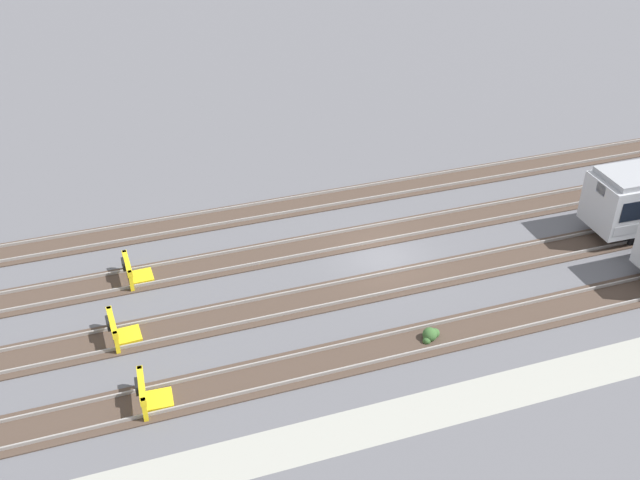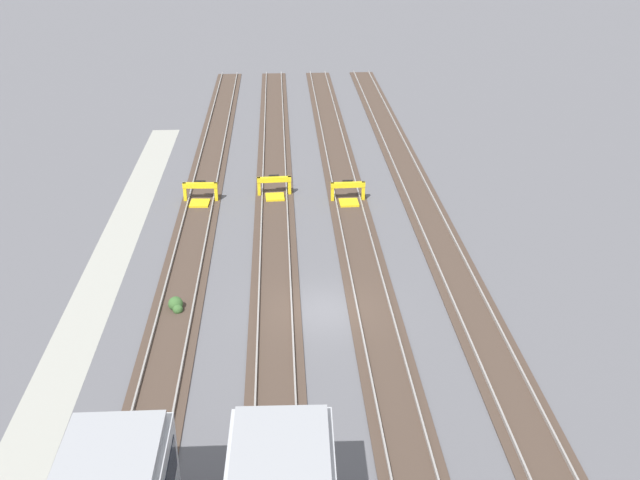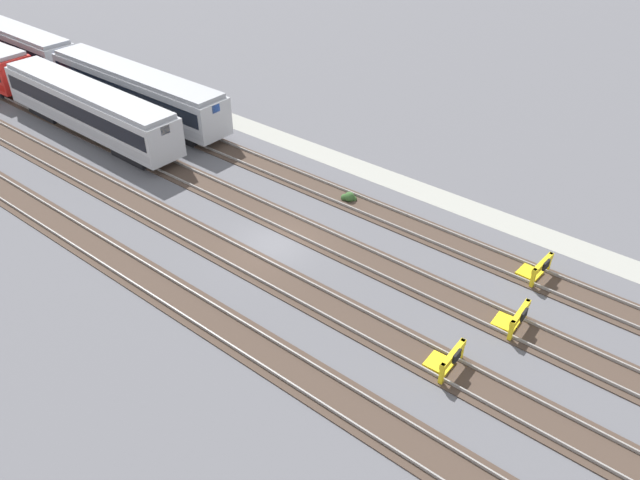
% 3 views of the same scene
% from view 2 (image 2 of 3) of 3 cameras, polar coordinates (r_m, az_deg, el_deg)
% --- Properties ---
extents(ground_plane, '(400.00, 400.00, 0.00)m').
position_cam_2_polar(ground_plane, '(32.45, 0.34, -5.42)').
color(ground_plane, '#5B5B60').
extents(service_walkway, '(54.00, 2.00, 0.01)m').
position_cam_2_polar(service_walkway, '(33.49, -17.50, -5.68)').
color(service_walkway, '#9E9E93').
rests_on(service_walkway, ground).
extents(rail_track_nearest, '(90.00, 2.23, 0.21)m').
position_cam_2_polar(rail_track_nearest, '(32.71, -10.96, -5.58)').
color(rail_track_nearest, '#47382D').
rests_on(rail_track_nearest, ground).
extents(rail_track_near_inner, '(90.00, 2.24, 0.21)m').
position_cam_2_polar(rail_track_near_inner, '(32.39, -3.44, -5.45)').
color(rail_track_near_inner, '#47382D').
rests_on(rail_track_near_inner, ground).
extents(rail_track_middle, '(90.00, 2.24, 0.21)m').
position_cam_2_polar(rail_track_middle, '(32.62, 4.09, -5.23)').
color(rail_track_middle, '#47382D').
rests_on(rail_track_middle, ground).
extents(rail_track_far_inner, '(90.00, 2.23, 0.21)m').
position_cam_2_polar(rail_track_far_inner, '(33.40, 11.39, -4.93)').
color(rail_track_far_inner, '#47382D').
rests_on(rail_track_far_inner, ground).
extents(bumper_stop_nearest_track, '(1.38, 2.01, 1.22)m').
position_cam_2_polar(bumper_stop_nearest_track, '(43.67, -9.13, 3.42)').
color(bumper_stop_nearest_track, yellow).
rests_on(bumper_stop_nearest_track, ground).
extents(bumper_stop_near_inner_track, '(1.38, 2.01, 1.22)m').
position_cam_2_polar(bumper_stop_near_inner_track, '(44.08, -3.49, 3.92)').
color(bumper_stop_near_inner_track, yellow).
rests_on(bumper_stop_near_inner_track, ground).
extents(bumper_stop_middle_track, '(1.36, 2.01, 1.22)m').
position_cam_2_polar(bumper_stop_middle_track, '(43.22, 2.17, 3.50)').
color(bumper_stop_middle_track, yellow).
rests_on(bumper_stop_middle_track, ground).
extents(weed_clump, '(0.92, 0.70, 0.64)m').
position_cam_2_polar(weed_clump, '(33.00, -10.94, -4.88)').
color(weed_clump, '#38602D').
rests_on(weed_clump, ground).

